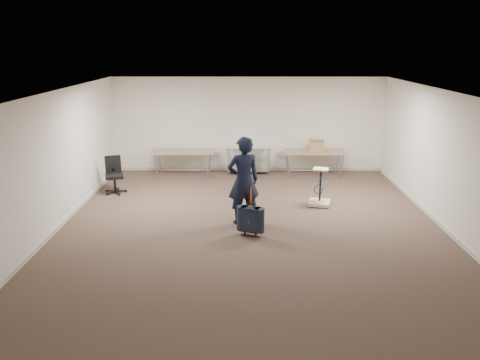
{
  "coord_description": "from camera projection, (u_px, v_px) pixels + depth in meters",
  "views": [
    {
      "loc": [
        -0.17,
        -9.25,
        3.7
      ],
      "look_at": [
        -0.23,
        0.3,
        0.92
      ],
      "focal_mm": 35.0,
      "sensor_mm": 36.0,
      "label": 1
    }
  ],
  "objects": [
    {
      "name": "cardboard_box",
      "position": [
        317.0,
        146.0,
        13.46
      ],
      "size": [
        0.47,
        0.38,
        0.32
      ],
      "primitive_type": "cube",
      "rotation": [
        0.0,
        0.0,
        -0.15
      ],
      "color": "#956745",
      "rests_on": "folding_table_right"
    },
    {
      "name": "folding_table_right",
      "position": [
        314.0,
        153.0,
        13.51
      ],
      "size": [
        1.8,
        0.75,
        0.73
      ],
      "color": "#8B7855",
      "rests_on": "ground"
    },
    {
      "name": "equipment_cart",
      "position": [
        320.0,
        196.0,
        11.11
      ],
      "size": [
        0.6,
        0.6,
        0.91
      ],
      "color": "beige",
      "rests_on": "ground"
    },
    {
      "name": "ground",
      "position": [
        251.0,
        226.0,
        9.92
      ],
      "size": [
        9.0,
        9.0,
        0.0
      ],
      "primitive_type": "plane",
      "color": "#4D392E",
      "rests_on": "ground"
    },
    {
      "name": "person",
      "position": [
        243.0,
        181.0,
        9.82
      ],
      "size": [
        0.79,
        0.63,
        1.89
      ],
      "primitive_type": "imported",
      "rotation": [
        0.0,
        0.0,
        3.43
      ],
      "color": "black",
      "rests_on": "ground"
    },
    {
      "name": "room_shell",
      "position": [
        250.0,
        202.0,
        11.23
      ],
      "size": [
        8.0,
        9.0,
        9.0
      ],
      "color": "white",
      "rests_on": "ground"
    },
    {
      "name": "suitcase",
      "position": [
        251.0,
        219.0,
        9.32
      ],
      "size": [
        0.42,
        0.32,
        1.0
      ],
      "color": "black",
      "rests_on": "ground"
    },
    {
      "name": "folding_table_left",
      "position": [
        183.0,
        153.0,
        13.53
      ],
      "size": [
        1.8,
        0.75,
        0.73
      ],
      "color": "#8B7855",
      "rests_on": "ground"
    },
    {
      "name": "office_chair",
      "position": [
        115.0,
        182.0,
        12.05
      ],
      "size": [
        0.57,
        0.58,
        0.95
      ],
      "color": "black",
      "rests_on": "ground"
    },
    {
      "name": "wire_shelf",
      "position": [
        249.0,
        159.0,
        13.83
      ],
      "size": [
        1.22,
        0.47,
        0.8
      ],
      "color": "silver",
      "rests_on": "ground"
    }
  ]
}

